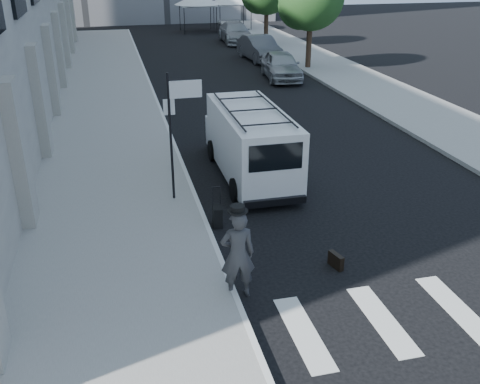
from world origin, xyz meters
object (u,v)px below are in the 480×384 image
suitcase (217,216)px  businessman (238,255)px  parked_car_a (281,65)px  briefcase (336,261)px  cargo_van (250,142)px  parked_car_c (235,33)px  parked_car_b (260,48)px

suitcase → businessman: bearing=-88.6°
parked_car_a → briefcase: bearing=-97.8°
cargo_van → parked_car_c: (5.77, 26.46, -0.35)m
suitcase → parked_car_b: (7.26, 21.93, 0.50)m
suitcase → cargo_van: bearing=67.2°
businessman → parked_car_c: (7.66, 32.69, -0.20)m
businessman → briefcase: size_ratio=4.35×
briefcase → parked_car_a: (4.75, 18.86, 0.59)m
briefcase → suitcase: bearing=115.7°
parked_car_b → parked_car_c: (0.19, 7.69, -0.02)m
parked_car_a → parked_car_b: parked_car_b is taller
cargo_van → parked_car_a: bearing=68.3°
parked_car_c → parked_car_b: bearing=-89.8°
businessman → suitcase: size_ratio=1.85×
briefcase → cargo_van: 5.82m
parked_car_a → parked_car_c: parked_car_a is taller
suitcase → parked_car_a: bearing=72.2°
cargo_van → parked_car_c: cargo_van is taller
parked_car_c → businessman: bearing=-101.6°
briefcase → parked_car_b: (5.10, 24.49, 0.61)m
businessman → suitcase: bearing=-90.1°
cargo_van → parked_car_b: size_ratio=1.18×
businessman → parked_car_a: size_ratio=0.43×
businessman → parked_car_b: size_ratio=0.41×
briefcase → parked_car_a: 19.45m
parked_car_a → businessman: bearing=-103.8°
briefcase → parked_car_c: (5.29, 32.18, 0.58)m
suitcase → parked_car_a: (6.91, 16.30, 0.48)m
businessman → parked_car_c: bearing=-99.5°
parked_car_c → parked_car_a: bearing=-90.7°
suitcase → parked_car_a: parked_car_a is taller
businessman → parked_car_b: businessman is taller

